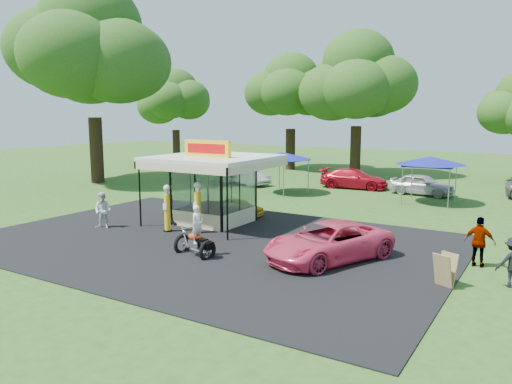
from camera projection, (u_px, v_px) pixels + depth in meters
The scene contains 21 objects.
ground at pixel (181, 252), 19.77m from camera, with size 120.00×120.00×0.00m, color #284D18.
asphalt_apron at pixel (211, 241), 21.46m from camera, with size 20.00×14.00×0.04m, color black.
gas_station_kiosk at pixel (214, 188), 24.73m from camera, with size 5.40×5.40×4.18m.
gas_pump_left at pixel (167, 210), 22.98m from camera, with size 0.41×0.41×2.22m.
gas_pump_right at pixel (198, 209), 22.70m from camera, with size 0.45×0.45×2.40m.
motorcycle at pixel (197, 236), 19.09m from camera, with size 1.83×1.11×2.09m.
spare_tires at pixel (177, 217), 24.51m from camera, with size 0.99×0.80×0.80m.
a_frame_sign at pixel (445, 270), 15.75m from camera, with size 0.66×0.76×1.09m.
kiosk_car at pixel (239, 207), 26.80m from camera, with size 1.13×2.82×0.96m, color yellow.
pink_sedan at pixel (328, 242), 18.54m from camera, with size 2.38×5.16×1.43m, color #EF4169.
spectator_west at pixel (103, 211), 23.75m from camera, with size 0.85×0.66×1.74m, color white.
spectator_east_b at pixel (480, 242), 17.80m from camera, with size 1.07×0.44×1.82m, color gray.
bg_car_a at pixel (245, 175), 38.39m from camera, with size 1.50×4.31×1.42m, color beige.
bg_car_b at pixel (354, 179), 36.52m from camera, with size 2.00×4.93×1.43m, color red.
bg_car_c at pixel (422, 184), 33.53m from camera, with size 1.68×4.18×1.42m, color #B4B4B9.
tent_west at pixel (282, 156), 33.98m from camera, with size 4.07×4.07×2.84m.
tent_east at pixel (431, 161), 30.17m from camera, with size 4.11×4.11×2.87m.
oak_far_a at pixel (175, 104), 55.07m from camera, with size 8.52×8.52×10.09m.
oak_far_b at pixel (291, 97), 47.93m from camera, with size 9.17×9.17×10.94m.
oak_far_c at pixel (357, 86), 43.08m from camera, with size 10.42×10.42×12.28m.
oak_near at pixel (92, 60), 38.28m from camera, with size 13.18×13.18×15.17m.
Camera 1 is at (12.50, -14.81, 5.46)m, focal length 35.00 mm.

